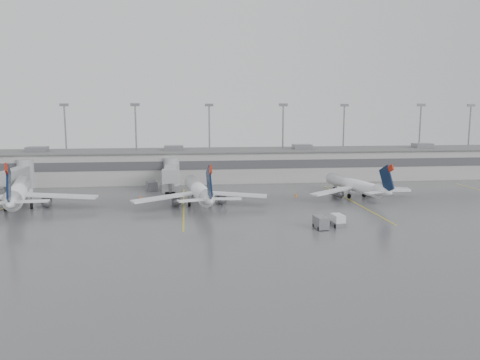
{
  "coord_description": "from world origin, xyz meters",
  "views": [
    {
      "loc": [
        -17.0,
        -67.68,
        18.97
      ],
      "look_at": [
        -6.22,
        24.0,
        5.0
      ],
      "focal_mm": 35.0,
      "sensor_mm": 36.0,
      "label": 1
    }
  ],
  "objects": [
    {
      "name": "terminal",
      "position": [
        -0.01,
        57.98,
        4.17
      ],
      "size": [
        152.0,
        17.0,
        9.45
      ],
      "color": "#9E9F9A",
      "rests_on": "ground"
    },
    {
      "name": "jet_mid_left",
      "position": [
        -14.39,
        24.18,
        3.03
      ],
      "size": [
        26.76,
        30.14,
        9.77
      ],
      "rotation": [
        0.0,
        0.0,
        0.12
      ],
      "color": "white",
      "rests_on": "ground"
    },
    {
      "name": "gse_uld_b",
      "position": [
        -21.05,
        39.97,
        0.96
      ],
      "size": [
        2.72,
        1.81,
        1.92
      ],
      "primitive_type": "cube",
      "rotation": [
        0.0,
        0.0,
        0.0
      ],
      "color": "white",
      "rests_on": "ground"
    },
    {
      "name": "cone_c",
      "position": [
        7.03,
        31.42,
        0.4
      ],
      "size": [
        0.5,
        0.5,
        0.8
      ],
      "primitive_type": "cone",
      "color": "#FF6C05",
      "rests_on": "ground"
    },
    {
      "name": "jet_far_left",
      "position": [
        -48.91,
        24.54,
        3.29
      ],
      "size": [
        28.43,
        32.25,
        10.6
      ],
      "rotation": [
        0.0,
        0.0,
        0.24
      ],
      "color": "white",
      "rests_on": "ground"
    },
    {
      "name": "jet_bridge_right",
      "position": [
        -20.5,
        45.72,
        3.87
      ],
      "size": [
        4.0,
        17.2,
        7.0
      ],
      "color": "gray",
      "rests_on": "ground"
    },
    {
      "name": "gse_uld_a",
      "position": [
        -51.92,
        38.3,
        0.8
      ],
      "size": [
        2.69,
        2.32,
        1.6
      ],
      "primitive_type": "cube",
      "rotation": [
        0.0,
        0.0,
        -0.43
      ],
      "color": "white",
      "rests_on": "ground"
    },
    {
      "name": "jet_mid_right",
      "position": [
        19.67,
        28.82,
        2.69
      ],
      "size": [
        23.45,
        26.53,
        8.67
      ],
      "rotation": [
        0.0,
        0.0,
        0.2
      ],
      "color": "white",
      "rests_on": "ground"
    },
    {
      "name": "ground",
      "position": [
        0.0,
        0.0,
        0.0
      ],
      "size": [
        260.0,
        260.0,
        0.0
      ],
      "primitive_type": "plane",
      "color": "#565659",
      "rests_on": "ground"
    },
    {
      "name": "baggage_cart",
      "position": [
        4.43,
        3.36,
        1.03
      ],
      "size": [
        2.03,
        3.23,
        1.98
      ],
      "rotation": [
        0.0,
        0.0,
        0.09
      ],
      "color": "slate",
      "rests_on": "ground"
    },
    {
      "name": "light_masts",
      "position": [
        0.0,
        63.75,
        12.03
      ],
      "size": [
        142.4,
        8.0,
        20.6
      ],
      "color": "gray",
      "rests_on": "ground"
    },
    {
      "name": "stand_markings",
      "position": [
        -0.0,
        24.0,
        0.01
      ],
      "size": [
        105.25,
        40.0,
        0.01
      ],
      "color": "yellow",
      "rests_on": "ground"
    },
    {
      "name": "gse_uld_c",
      "position": [
        19.74,
        39.62,
        0.88
      ],
      "size": [
        2.87,
        2.32,
        1.77
      ],
      "primitive_type": "cube",
      "rotation": [
        0.0,
        0.0,
        0.29
      ],
      "color": "white",
      "rests_on": "ground"
    },
    {
      "name": "cone_b",
      "position": [
        -26.74,
        32.81,
        0.37
      ],
      "size": [
        0.46,
        0.46,
        0.74
      ],
      "primitive_type": "cone",
      "color": "#FF6C05",
      "rests_on": "ground"
    },
    {
      "name": "jet_bridge_left",
      "position": [
        -55.5,
        45.72,
        3.87
      ],
      "size": [
        4.0,
        17.2,
        7.0
      ],
      "color": "gray",
      "rests_on": "ground"
    },
    {
      "name": "gse_loader",
      "position": [
        -25.0,
        42.75,
        1.09
      ],
      "size": [
        3.0,
        3.93,
        2.18
      ],
      "primitive_type": "cube",
      "rotation": [
        0.0,
        0.0,
        0.26
      ],
      "color": "slate",
      "rests_on": "ground"
    },
    {
      "name": "baggage_tug",
      "position": [
        7.63,
        4.56,
        0.77
      ],
      "size": [
        2.25,
        3.24,
        1.98
      ],
      "rotation": [
        0.0,
        0.0,
        0.09
      ],
      "color": "white",
      "rests_on": "ground"
    }
  ]
}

